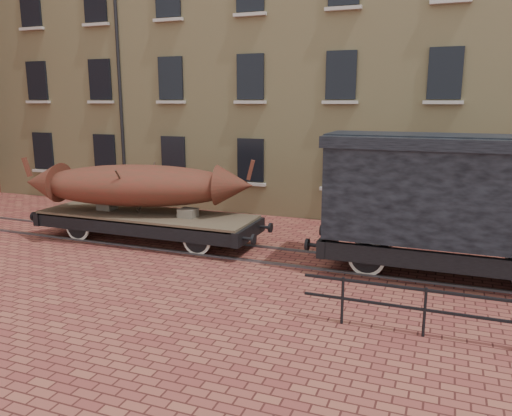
% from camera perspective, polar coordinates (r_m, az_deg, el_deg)
% --- Properties ---
extents(ground, '(90.00, 90.00, 0.00)m').
position_cam_1_polar(ground, '(14.89, 1.30, -5.44)').
color(ground, brown).
extents(warehouse_cream, '(40.00, 10.19, 14.00)m').
position_cam_1_polar(warehouse_cream, '(23.55, 17.45, 17.72)').
color(warehouse_cream, '#D2BE7F').
rests_on(warehouse_cream, ground).
extents(rail_track, '(30.00, 1.52, 0.06)m').
position_cam_1_polar(rail_track, '(14.88, 1.30, -5.33)').
color(rail_track, '#59595E').
rests_on(rail_track, ground).
extents(flatcar_wagon, '(8.08, 2.19, 1.22)m').
position_cam_1_polar(flatcar_wagon, '(16.51, -12.40, -1.23)').
color(flatcar_wagon, brown).
rests_on(flatcar_wagon, ground).
extents(iron_boat, '(7.51, 3.78, 1.77)m').
position_cam_1_polar(iron_boat, '(16.46, -13.41, 2.55)').
color(iron_boat, maroon).
rests_on(iron_boat, flatcar_wagon).
extents(goods_van, '(7.11, 2.59, 3.68)m').
position_cam_1_polar(goods_van, '(13.54, 21.47, 1.97)').
color(goods_van, black).
rests_on(goods_van, ground).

